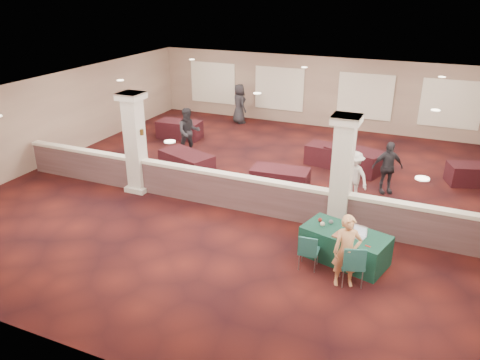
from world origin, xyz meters
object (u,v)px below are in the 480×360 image
at_px(far_table_front_center, 280,180).
at_px(attendee_d, 239,104).
at_px(near_table, 345,246).
at_px(woman, 347,251).
at_px(attendee_c, 387,167).
at_px(far_table_back_center, 331,156).
at_px(far_table_back_left, 180,130).
at_px(far_table_front_left, 187,164).
at_px(far_table_front_right, 354,160).
at_px(far_table_back_right, 474,174).
at_px(attendee_a, 189,132).
at_px(attendee_b, 354,176).
at_px(conf_chair_side, 308,249).
at_px(conf_chair_main, 353,262).

xyz_separation_m(far_table_front_center, attendee_d, (-4.36, 6.70, 0.56)).
bearing_deg(near_table, attendee_d, 140.88).
distance_m(woman, attendee_c, 5.50).
bearing_deg(far_table_back_center, far_table_back_left, 174.84).
height_order(far_table_front_left, far_table_front_right, far_table_front_right).
height_order(woman, far_table_front_center, woman).
distance_m(near_table, far_table_front_right, 6.07).
xyz_separation_m(near_table, far_table_back_left, (-8.58, 6.81, -0.01)).
height_order(far_table_front_center, attendee_d, attendee_d).
bearing_deg(attendee_d, attendee_c, -176.85).
xyz_separation_m(far_table_front_right, far_table_back_center, (-0.86, 0.20, -0.04)).
xyz_separation_m(far_table_front_left, attendee_c, (6.60, 1.20, 0.46)).
relative_size(woman, far_table_back_right, 1.01).
bearing_deg(near_table, woman, -62.51).
height_order(attendee_a, attendee_c, attendee_a).
distance_m(far_table_back_left, attendee_d, 3.53).
relative_size(near_table, attendee_b, 1.27).
height_order(conf_chair_side, far_table_back_center, conf_chair_side).
height_order(far_table_front_left, attendee_a, attendee_a).
distance_m(far_table_front_center, attendee_a, 4.72).
bearing_deg(attendee_c, far_table_front_right, 102.46).
bearing_deg(far_table_front_center, near_table, -49.81).
distance_m(conf_chair_side, far_table_front_center, 4.55).
height_order(far_table_back_center, attendee_c, attendee_c).
height_order(conf_chair_main, far_table_back_right, conf_chair_main).
relative_size(conf_chair_side, attendee_d, 0.49).
relative_size(attendee_b, attendee_d, 0.85).
relative_size(far_table_back_center, attendee_d, 0.97).
distance_m(near_table, far_table_back_left, 10.95).
relative_size(near_table, far_table_front_center, 1.10).
bearing_deg(far_table_front_left, far_table_front_center, 0.00).
height_order(attendee_b, attendee_d, attendee_d).
xyz_separation_m(far_table_front_left, attendee_b, (5.73, 0.23, 0.39)).
bearing_deg(attendee_d, far_table_back_right, -160.34).
height_order(far_table_front_center, far_table_front_right, far_table_front_right).
height_order(woman, far_table_back_right, woman).
distance_m(near_table, far_table_front_left, 7.05).
height_order(far_table_back_right, attendee_a, attendee_a).
bearing_deg(far_table_back_center, far_table_front_right, -13.09).
relative_size(near_table, woman, 1.18).
distance_m(conf_chair_side, far_table_back_center, 7.03).
xyz_separation_m(conf_chair_side, attendee_d, (-6.45, 10.74, 0.40)).
xyz_separation_m(far_table_front_right, attendee_c, (1.29, -1.50, 0.45)).
bearing_deg(far_table_front_center, attendee_a, 157.75).
height_order(woman, far_table_front_left, woman).
relative_size(far_table_front_left, far_table_back_center, 1.08).
bearing_deg(woman, conf_chair_side, 143.23).
xyz_separation_m(conf_chair_main, far_table_front_left, (-6.61, 4.28, -0.20)).
distance_m(near_table, attendee_c, 4.54).
xyz_separation_m(far_table_front_center, far_table_front_right, (1.86, 2.70, 0.03)).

